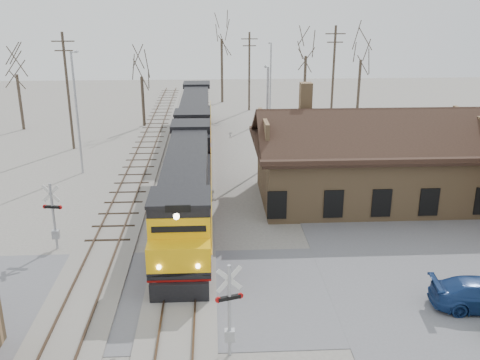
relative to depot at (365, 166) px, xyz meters
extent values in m
plane|color=#9C978D|center=(-11.99, -12.00, -2.41)|extent=(140.00, 140.00, 0.00)
cube|color=slate|center=(-11.99, -12.00, -2.39)|extent=(60.00, 9.00, 0.03)
cube|color=#9C978D|center=(-11.99, 3.00, -2.35)|extent=(3.40, 90.00, 0.12)
cube|color=#473323|center=(-12.71, 3.00, -2.24)|extent=(0.08, 90.00, 0.14)
cube|color=#473323|center=(-11.27, 3.00, -2.24)|extent=(0.08, 90.00, 0.14)
cube|color=#9C978D|center=(-16.49, 3.00, -2.35)|extent=(3.40, 90.00, 0.12)
cube|color=#473323|center=(-17.21, 3.00, -2.24)|extent=(0.08, 90.00, 0.14)
cube|color=#473323|center=(-15.77, 3.00, -2.24)|extent=(0.08, 90.00, 0.14)
cube|color=#97754E|center=(0.01, 0.00, -0.41)|extent=(14.00, 8.00, 4.00)
cube|color=black|center=(0.01, 0.00, 1.69)|extent=(15.20, 9.20, 0.30)
cube|color=black|center=(0.01, -2.30, 2.69)|extent=(15.00, 4.71, 2.66)
cube|color=black|center=(0.01, 2.30, 2.69)|extent=(15.00, 4.71, 2.66)
cube|color=#97754E|center=(-3.99, 1.50, 4.39)|extent=(0.80, 0.80, 2.20)
cube|color=black|center=(-11.99, -9.22, -1.87)|extent=(2.43, 3.90, 0.97)
cube|color=black|center=(-11.99, 3.44, -1.87)|extent=(2.43, 3.90, 0.97)
cube|color=black|center=(-11.99, -2.89, -1.09)|extent=(2.92, 19.48, 0.34)
cube|color=maroon|center=(-11.99, -2.89, -1.31)|extent=(2.94, 19.48, 0.12)
cube|color=black|center=(-11.99, -1.67, 0.42)|extent=(2.53, 14.12, 2.73)
cube|color=black|center=(-11.99, -10.09, 0.42)|extent=(2.92, 2.73, 2.73)
cube|color=yellow|center=(-11.99, -11.75, -0.41)|extent=(2.92, 1.75, 1.36)
cube|color=black|center=(-11.99, -12.73, -1.87)|extent=(2.73, 0.25, 0.97)
cylinder|color=#FFF2CC|center=(-11.99, -12.65, 1.88)|extent=(0.27, 0.10, 0.27)
cube|color=black|center=(-11.99, 10.76, -1.87)|extent=(2.43, 3.90, 0.97)
cube|color=black|center=(-11.99, 23.42, -1.87)|extent=(2.43, 3.90, 0.97)
cube|color=black|center=(-11.99, 17.09, -1.09)|extent=(2.92, 19.48, 0.34)
cube|color=maroon|center=(-11.99, 17.09, -1.31)|extent=(2.94, 19.48, 0.12)
cube|color=black|center=(-11.99, 18.31, 0.42)|extent=(2.53, 14.12, 2.73)
cube|color=black|center=(-11.99, 9.88, 0.42)|extent=(2.92, 2.73, 2.73)
cube|color=black|center=(-11.99, 8.23, -0.41)|extent=(2.92, 1.75, 1.36)
cube|color=black|center=(-11.99, 7.25, -1.87)|extent=(2.73, 0.25, 0.97)
cylinder|color=#A5A8AD|center=(-9.83, -16.58, -0.44)|extent=(0.14, 0.14, 3.94)
cube|color=silver|center=(-9.83, -16.58, 0.94)|extent=(1.00, 0.33, 1.03)
cube|color=silver|center=(-9.83, -16.58, 0.94)|extent=(1.00, 0.33, 1.03)
cube|color=black|center=(-9.83, -16.58, 0.15)|extent=(0.89, 0.40, 0.15)
cylinder|color=#B20C0C|center=(-10.25, -16.71, 0.15)|extent=(0.25, 0.14, 0.24)
cylinder|color=#B20C0C|center=(-9.40, -16.45, 0.15)|extent=(0.25, 0.14, 0.24)
cube|color=#A5A8AD|center=(-9.83, -16.58, -1.52)|extent=(0.39, 0.30, 0.49)
cylinder|color=#A5A8AD|center=(-19.14, -6.69, -0.48)|extent=(0.14, 0.14, 3.86)
cube|color=silver|center=(-19.14, -6.69, 0.87)|extent=(1.00, 0.20, 1.01)
cube|color=silver|center=(-19.14, -6.69, 0.87)|extent=(1.00, 0.20, 1.01)
cube|color=black|center=(-19.14, -6.69, 0.10)|extent=(0.88, 0.29, 0.14)
cylinder|color=#B20C0C|center=(-18.71, -6.76, 0.10)|extent=(0.24, 0.12, 0.23)
cylinder|color=#B20C0C|center=(-19.57, -6.62, 0.10)|extent=(0.24, 0.12, 0.23)
cube|color=#A5A8AD|center=(-19.14, -6.69, -1.54)|extent=(0.39, 0.29, 0.48)
cylinder|color=#A5A8AD|center=(-20.77, 7.03, 2.35)|extent=(0.18, 0.18, 9.52)
cylinder|color=#A5A8AD|center=(-20.77, 7.93, 7.01)|extent=(0.12, 1.80, 0.12)
cube|color=#A5A8AD|center=(-20.77, 8.73, 6.91)|extent=(0.25, 0.50, 0.12)
cylinder|color=#A5A8AD|center=(-5.94, 7.61, 1.70)|extent=(0.18, 0.18, 8.22)
cylinder|color=#A5A8AD|center=(-5.94, 8.51, 5.71)|extent=(0.12, 1.80, 0.12)
cube|color=#A5A8AD|center=(-5.94, 9.31, 5.61)|extent=(0.25, 0.50, 0.12)
cylinder|color=#A5A8AD|center=(-3.70, 25.94, 1.89)|extent=(0.18, 0.18, 8.60)
cylinder|color=#A5A8AD|center=(-3.70, 26.84, 6.09)|extent=(0.12, 1.80, 0.12)
cube|color=#A5A8AD|center=(-3.70, 27.64, 5.99)|extent=(0.25, 0.50, 0.12)
cylinder|color=#382D23|center=(-23.23, 14.42, 2.84)|extent=(0.24, 0.24, 10.50)
cube|color=#382D23|center=(-23.23, 14.42, 7.30)|extent=(2.00, 0.10, 0.10)
cube|color=#382D23|center=(-23.23, 14.42, 6.50)|extent=(1.60, 0.10, 0.10)
cylinder|color=#382D23|center=(-5.71, 31.40, 2.30)|extent=(0.24, 0.24, 9.41)
cube|color=#382D23|center=(-5.71, 31.40, 6.21)|extent=(2.00, 0.10, 0.10)
cube|color=#382D23|center=(-5.71, 31.40, 5.41)|extent=(1.60, 0.10, 0.10)
cylinder|color=#382D23|center=(1.84, 19.12, 2.97)|extent=(0.24, 0.24, 10.75)
cube|color=#382D23|center=(1.84, 19.12, 7.55)|extent=(2.00, 0.10, 0.10)
cube|color=#382D23|center=(1.84, 19.12, 6.75)|extent=(1.60, 0.10, 0.10)
cylinder|color=#382D23|center=(-30.40, 22.47, 0.49)|extent=(0.32, 0.32, 5.80)
cylinder|color=#382D23|center=(-17.71, 23.05, 0.29)|extent=(0.32, 0.32, 5.39)
cylinder|color=#382D23|center=(-8.93, 37.01, 1.71)|extent=(0.32, 0.32, 8.22)
cylinder|color=#382D23|center=(0.52, 27.74, 1.07)|extent=(0.32, 0.32, 6.95)
cylinder|color=#382D23|center=(6.59, 26.48, 0.92)|extent=(0.32, 0.32, 6.65)
camera|label=1|loc=(-10.37, -34.25, 10.93)|focal=40.00mm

